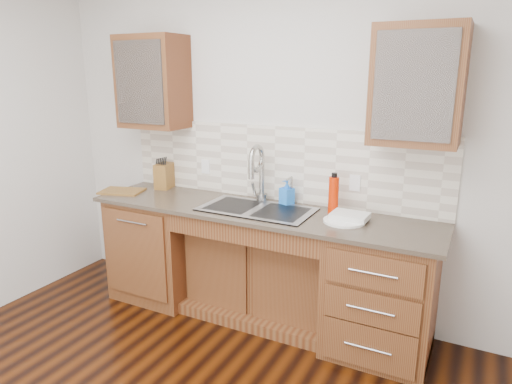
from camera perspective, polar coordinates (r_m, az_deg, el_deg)
The scene contains 23 objects.
wall_back at distance 3.66m, azimuth 2.85°, elevation 5.99°, with size 4.00×0.10×2.70m, color silver.
base_cabinet_left at distance 4.08m, azimuth -11.79°, elevation -6.61°, with size 0.70×0.62×0.88m, color #593014.
base_cabinet_center at distance 3.71m, azimuth 0.92°, elevation -10.03°, with size 1.20×0.44×0.70m, color #593014.
base_cabinet_right at distance 3.33m, azimuth 15.40°, elevation -11.97°, with size 0.70×0.62×0.88m, color #593014.
countertop at distance 3.43m, azimuth 0.19°, elevation -2.41°, with size 2.70×0.65×0.03m, color #84705B.
backsplash at distance 3.63m, azimuth 2.43°, elevation 3.59°, with size 2.70×0.02×0.59m, color beige.
sink at distance 3.44m, azimuth 0.08°, elevation -3.59°, with size 0.84×0.46×0.19m, color #9E9EA5.
faucet at distance 3.59m, azimuth 0.74°, elevation 1.93°, with size 0.04×0.04×0.40m, color #999993.
filter_tap at distance 3.52m, azimuth 4.46°, elevation 0.28°, with size 0.02×0.02×0.24m, color #999993.
upper_cabinet_left at distance 3.98m, azimuth -12.74°, elevation 13.24°, with size 0.55×0.34×0.75m, color #593014.
upper_cabinet_right at distance 3.11m, azimuth 19.58°, elevation 12.41°, with size 0.55×0.34×0.75m, color #593014.
outlet_left at distance 3.94m, azimuth -6.30°, elevation 3.16°, with size 0.08×0.01×0.12m, color white.
outlet_right at distance 3.42m, azimuth 12.27°, elevation 1.12°, with size 0.08×0.01×0.12m, color white.
soap_bottle at distance 3.52m, azimuth 3.88°, elevation -0.05°, with size 0.09×0.09×0.20m, color blue.
water_bottle at distance 3.33m, azimuth 9.66°, elevation -0.43°, with size 0.07×0.07×0.27m, color red.
plate at distance 3.19m, azimuth 10.95°, elevation -3.57°, with size 0.29×0.29×0.02m, color white.
dish_towel at distance 3.22m, azimuth 11.66°, elevation -2.95°, with size 0.25×0.18×0.04m, color beige.
knife_block at distance 4.11m, azimuth -11.35°, elevation 2.02°, with size 0.12×0.20×0.22m, color olive.
cutting_board at distance 4.07m, azimuth -16.41°, elevation 0.11°, with size 0.35×0.24×0.02m, color #9E5C27.
cup_left_a at distance 4.03m, azimuth -13.46°, elevation 12.47°, with size 0.12×0.12×0.10m, color silver.
cup_left_b at distance 3.90m, azimuth -11.13°, elevation 12.46°, with size 0.09×0.09×0.09m, color white.
cup_right_a at distance 3.12m, azimuth 18.39°, elevation 11.49°, with size 0.11×0.11×0.09m, color white.
cup_right_b at distance 3.10m, azimuth 21.40°, elevation 11.16°, with size 0.09×0.09×0.08m, color silver.
Camera 1 is at (1.47, -1.50, 1.91)m, focal length 32.00 mm.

